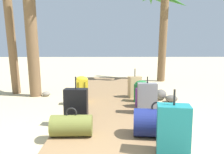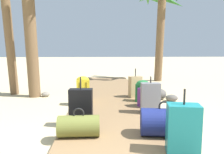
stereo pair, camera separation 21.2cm
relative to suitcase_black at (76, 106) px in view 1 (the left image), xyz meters
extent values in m
plane|color=#D1BA8C|center=(0.56, 1.17, -0.37)|extent=(60.00, 60.00, 0.00)
cube|color=olive|center=(0.56, 1.95, -0.33)|extent=(1.73, 7.77, 0.08)
cube|color=black|center=(0.00, 0.00, 0.00)|extent=(0.40, 0.21, 0.58)
cylinder|color=black|center=(0.00, 0.00, 0.39)|extent=(0.02, 0.02, 0.20)
cube|color=slate|center=(1.29, 0.47, 0.01)|extent=(0.38, 0.22, 0.59)
cylinder|color=black|center=(1.29, 0.47, 0.37)|extent=(0.02, 0.02, 0.13)
cylinder|color=navy|center=(1.23, -0.62, -0.09)|extent=(0.70, 0.48, 0.40)
torus|color=black|center=(1.23, -0.62, 0.14)|extent=(0.17, 0.05, 0.16)
cube|color=gold|center=(-0.08, 1.44, -0.02)|extent=(0.32, 0.26, 0.54)
ellipsoid|color=gold|center=(-0.08, 1.44, 0.25)|extent=(0.30, 0.24, 0.15)
cylinder|color=#6D5E11|center=(-0.14, 1.32, -0.02)|extent=(0.04, 0.04, 0.43)
cylinder|color=#6D5E11|center=(0.01, 1.33, -0.02)|extent=(0.04, 0.04, 0.43)
cube|color=#237538|center=(1.33, 1.42, -0.08)|extent=(0.38, 0.33, 0.43)
ellipsoid|color=#237538|center=(1.33, 1.42, 0.14)|extent=(0.36, 0.31, 0.16)
cylinder|color=#113A1C|center=(1.22, 1.33, -0.08)|extent=(0.05, 0.05, 0.34)
cylinder|color=#113A1C|center=(1.37, 1.28, -0.08)|extent=(0.05, 0.05, 0.34)
cylinder|color=olive|center=(0.02, -0.59, -0.14)|extent=(0.59, 0.31, 0.31)
torus|color=black|center=(0.02, -0.59, 0.05)|extent=(0.16, 0.03, 0.16)
cube|color=#6B2D84|center=(1.30, 0.95, -0.09)|extent=(0.34, 0.30, 0.40)
ellipsoid|color=#6B2D84|center=(1.30, 0.95, 0.11)|extent=(0.32, 0.28, 0.14)
cylinder|color=#351642|center=(1.27, 0.83, -0.09)|extent=(0.05, 0.05, 0.32)
cylinder|color=#351642|center=(1.40, 0.87, -0.09)|extent=(0.05, 0.05, 0.32)
cube|color=tan|center=(1.23, 1.88, -0.02)|extent=(0.36, 0.27, 0.54)
cylinder|color=black|center=(1.23, 1.88, 0.35)|extent=(0.02, 0.02, 0.20)
cube|color=#197A7F|center=(1.30, -1.16, 0.01)|extent=(0.41, 0.30, 0.60)
cylinder|color=black|center=(1.30, -1.16, 0.40)|extent=(0.02, 0.02, 0.18)
cylinder|color=brown|center=(2.73, 5.06, 1.38)|extent=(0.31, 0.63, 3.52)
cylinder|color=brown|center=(-2.19, 2.64, 1.71)|extent=(0.24, 0.65, 4.16)
cylinder|color=brown|center=(-1.49, 2.33, 1.24)|extent=(0.31, 0.56, 3.23)
ellipsoid|color=gray|center=(-1.19, 2.43, -0.30)|extent=(0.24, 0.22, 0.14)
ellipsoid|color=#5B5651|center=(1.91, 1.92, -0.23)|extent=(0.43, 0.43, 0.28)
ellipsoid|color=#5B5651|center=(2.13, 1.69, -0.28)|extent=(0.34, 0.28, 0.17)
camera|label=1|loc=(0.53, -3.57, 0.95)|focal=34.69mm
camera|label=2|loc=(0.32, -3.56, 0.95)|focal=34.69mm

